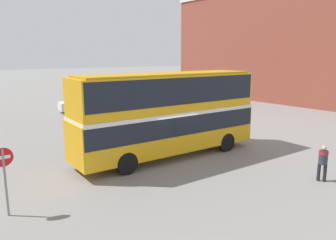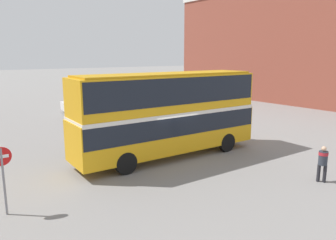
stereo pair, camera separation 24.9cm
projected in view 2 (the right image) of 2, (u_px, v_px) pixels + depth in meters
The scene contains 7 objects.
ground_plane at pixel (166, 158), 17.72m from camera, with size 240.00×240.00×0.00m, color gray.
building_row_right at pixel (325, 44), 37.89m from camera, with size 11.90×37.50×13.47m.
double_decker_bus at pixel (168, 110), 17.50m from camera, with size 10.59×2.90×4.56m.
pedestrian_foreground at pixel (323, 160), 14.24m from camera, with size 0.54×0.54×1.62m.
parked_car_kerb_near at pixel (86, 103), 32.28m from camera, with size 4.70×2.52×1.56m.
parked_car_kerb_far at pixel (205, 101), 34.42m from camera, with size 4.51×2.76×1.53m.
no_entry_sign at pixel (3, 169), 11.16m from camera, with size 0.66×0.08×2.45m.
Camera 2 is at (-10.07, -13.67, 5.50)m, focal length 35.00 mm.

